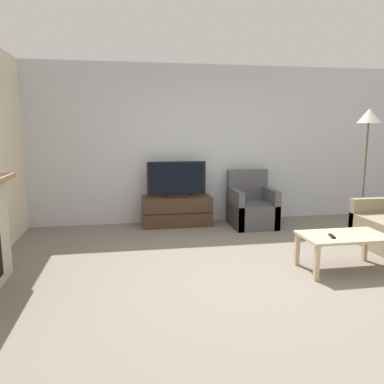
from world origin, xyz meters
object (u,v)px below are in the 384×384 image
(tv, at_px, (177,180))
(coffee_table, at_px, (344,239))
(armchair, at_px, (251,208))
(remote, at_px, (332,236))
(tv_stand, at_px, (177,211))
(floor_lamp, at_px, (369,124))

(tv, xyz_separation_m, coffee_table, (1.64, -2.34, -0.40))
(armchair, relative_size, remote, 5.97)
(tv, bearing_deg, tv_stand, 90.00)
(tv, distance_m, armchair, 1.35)
(tv_stand, distance_m, coffee_table, 2.86)
(tv, bearing_deg, remote, -58.88)
(tv_stand, distance_m, tv, 0.53)
(remote, height_order, floor_lamp, floor_lamp)
(tv_stand, xyz_separation_m, armchair, (1.24, -0.22, 0.05))
(tv, bearing_deg, floor_lamp, -18.17)
(tv_stand, bearing_deg, tv, -90.00)
(tv_stand, xyz_separation_m, tv, (0.00, -0.00, 0.53))
(tv, xyz_separation_m, armchair, (1.24, -0.22, -0.47))
(armchair, bearing_deg, coffee_table, -79.52)
(coffee_table, bearing_deg, remote, -162.00)
(armchair, relative_size, coffee_table, 0.94)
(tv, distance_m, floor_lamp, 3.11)
(armchair, distance_m, floor_lamp, 2.22)
(tv, relative_size, floor_lamp, 0.51)
(tv_stand, xyz_separation_m, coffee_table, (1.64, -2.35, 0.12))
(tv_stand, distance_m, remote, 2.82)
(remote, bearing_deg, coffee_table, 30.33)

